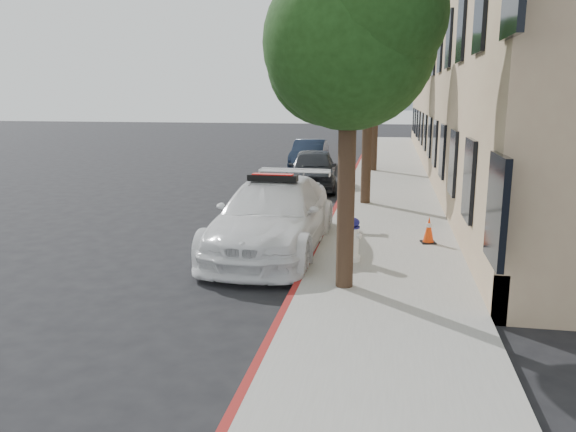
{
  "coord_description": "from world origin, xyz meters",
  "views": [
    {
      "loc": [
        3.6,
        -11.41,
        3.42
      ],
      "look_at": [
        1.59,
        -0.32,
        1.0
      ],
      "focal_mm": 35.0,
      "sensor_mm": 36.0,
      "label": 1
    }
  ],
  "objects_px": {
    "police_car": "(273,216)",
    "parked_car_far": "(310,154)",
    "parked_car_mid": "(313,169)",
    "fire_hydrant": "(352,240)",
    "traffic_cone": "(429,230)"
  },
  "relations": [
    {
      "from": "parked_car_mid",
      "to": "parked_car_far",
      "type": "bearing_deg",
      "value": 93.86
    },
    {
      "from": "parked_car_mid",
      "to": "traffic_cone",
      "type": "relative_size",
      "value": 7.14
    },
    {
      "from": "parked_car_mid",
      "to": "fire_hydrant",
      "type": "height_order",
      "value": "parked_car_mid"
    },
    {
      "from": "parked_car_far",
      "to": "traffic_cone",
      "type": "bearing_deg",
      "value": -71.92
    },
    {
      "from": "parked_car_far",
      "to": "fire_hydrant",
      "type": "height_order",
      "value": "parked_car_far"
    },
    {
      "from": "parked_car_mid",
      "to": "police_car",
      "type": "bearing_deg",
      "value": -93.5
    },
    {
      "from": "police_car",
      "to": "parked_car_far",
      "type": "height_order",
      "value": "police_car"
    },
    {
      "from": "police_car",
      "to": "parked_car_far",
      "type": "xyz_separation_m",
      "value": [
        -1.27,
        14.61,
        -0.11
      ]
    },
    {
      "from": "police_car",
      "to": "parked_car_mid",
      "type": "relative_size",
      "value": 1.28
    },
    {
      "from": "traffic_cone",
      "to": "police_car",
      "type": "bearing_deg",
      "value": -167.41
    },
    {
      "from": "parked_car_mid",
      "to": "parked_car_far",
      "type": "xyz_separation_m",
      "value": [
        -0.95,
        5.77,
        -0.05
      ]
    },
    {
      "from": "parked_car_far",
      "to": "fire_hydrant",
      "type": "bearing_deg",
      "value": -79.45
    },
    {
      "from": "police_car",
      "to": "traffic_cone",
      "type": "relative_size",
      "value": 9.11
    },
    {
      "from": "parked_car_far",
      "to": "parked_car_mid",
      "type": "bearing_deg",
      "value": -81.31
    },
    {
      "from": "parked_car_far",
      "to": "police_car",
      "type": "bearing_deg",
      "value": -85.74
    }
  ]
}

